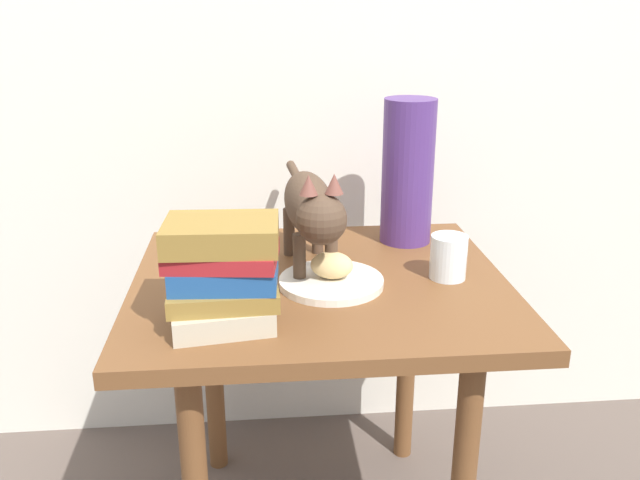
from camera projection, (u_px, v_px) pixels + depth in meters
name	position (u px, v px, depth m)	size (l,w,h in m)	color
side_table	(320.00, 321.00, 1.31)	(0.71, 0.62, 0.59)	brown
plate	(331.00, 282.00, 1.25)	(0.20, 0.20, 0.01)	silver
bread_roll	(332.00, 265.00, 1.24)	(0.08, 0.06, 0.05)	#E0BC7A
cat	(311.00, 208.00, 1.27)	(0.11, 0.48, 0.23)	#4C3828
book_stack	(223.00, 273.00, 1.07)	(0.19, 0.16, 0.17)	#BCB299
green_vase	(408.00, 172.00, 1.43)	(0.11, 0.11, 0.31)	#4C2D72
candle_jar	(448.00, 259.00, 1.27)	(0.07, 0.07, 0.08)	silver
tv_remote	(202.00, 248.00, 1.41)	(0.15, 0.04, 0.02)	black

